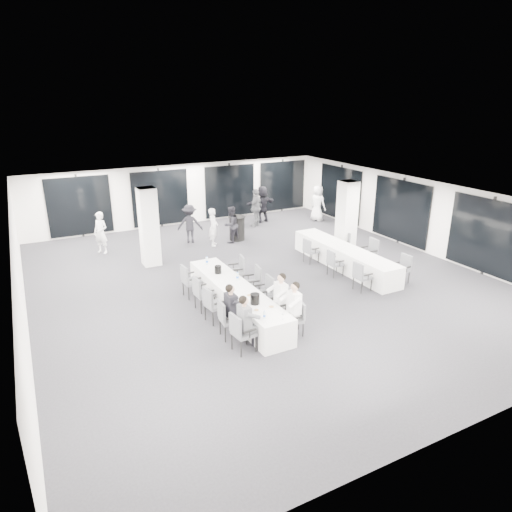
{
  "coord_description": "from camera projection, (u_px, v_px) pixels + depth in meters",
  "views": [
    {
      "loc": [
        -6.62,
        -12.29,
        5.79
      ],
      "look_at": [
        -0.31,
        -0.2,
        0.97
      ],
      "focal_mm": 32.0,
      "sensor_mm": 36.0,
      "label": 1
    }
  ],
  "objects": [
    {
      "name": "ice_bucket_far",
      "position": [
        218.0,
        270.0,
        13.63
      ],
      "size": [
        0.21,
        0.21,
        0.23
      ],
      "primitive_type": "cylinder",
      "color": "black",
      "rests_on": "banquet_table_main"
    },
    {
      "name": "chair_side_right_near",
      "position": [
        403.0,
        267.0,
        14.79
      ],
      "size": [
        0.49,
        0.54,
        0.93
      ],
      "rotation": [
        0.0,
        0.0,
        1.62
      ],
      "color": "#4A4C51",
      "rests_on": "floor"
    },
    {
      "name": "water_bottle_a",
      "position": [
        264.0,
        315.0,
        10.85
      ],
      "size": [
        0.06,
        0.06,
        0.19
      ],
      "primitive_type": "cylinder",
      "color": "silver",
      "rests_on": "banquet_table_main"
    },
    {
      "name": "standing_guest_g",
      "position": [
        101.0,
        230.0,
        17.45
      ],
      "size": [
        0.84,
        0.86,
        1.83
      ],
      "primitive_type": "imported",
      "rotation": [
        0.0,
        0.0,
        -0.87
      ],
      "color": "white",
      "rests_on": "floor"
    },
    {
      "name": "chair_main_left_fourth",
      "position": [
        202.0,
        292.0,
        12.82
      ],
      "size": [
        0.53,
        0.59,
        1.0
      ],
      "rotation": [
        0.0,
        0.0,
        -1.52
      ],
      "color": "#4A4C51",
      "rests_on": "floor"
    },
    {
      "name": "chair_side_right_far",
      "position": [
        344.0,
        242.0,
        17.35
      ],
      "size": [
        0.55,
        0.57,
        0.9
      ],
      "rotation": [
        0.0,
        0.0,
        1.33
      ],
      "color": "#4A4C51",
      "rests_on": "floor"
    },
    {
      "name": "water_bottle_b",
      "position": [
        237.0,
        276.0,
        13.12
      ],
      "size": [
        0.07,
        0.07,
        0.23
      ],
      "primitive_type": "cylinder",
      "color": "silver",
      "rests_on": "banquet_table_main"
    },
    {
      "name": "chair_main_left_second",
      "position": [
        227.0,
        317.0,
        11.36
      ],
      "size": [
        0.55,
        0.6,
        1.0
      ],
      "rotation": [
        0.0,
        0.0,
        -1.67
      ],
      "color": "#4A4C51",
      "rests_on": "floor"
    },
    {
      "name": "chair_side_left_far",
      "position": [
        310.0,
        249.0,
        16.51
      ],
      "size": [
        0.49,
        0.54,
        0.9
      ],
      "rotation": [
        0.0,
        0.0,
        -1.5
      ],
      "color": "#4A4C51",
      "rests_on": "floor"
    },
    {
      "name": "chair_side_right_mid",
      "position": [
        370.0,
        251.0,
        16.11
      ],
      "size": [
        0.55,
        0.61,
        1.03
      ],
      "rotation": [
        0.0,
        0.0,
        1.51
      ],
      "color": "#4A4C51",
      "rests_on": "floor"
    },
    {
      "name": "chair_main_right_far",
      "position": [
        238.0,
        269.0,
        14.51
      ],
      "size": [
        0.58,
        0.62,
        0.99
      ],
      "rotation": [
        0.0,
        0.0,
        1.38
      ],
      "color": "#4A4C51",
      "rests_on": "floor"
    },
    {
      "name": "column_right",
      "position": [
        347.0,
        218.0,
        17.3
      ],
      "size": [
        0.6,
        0.6,
        2.8
      ],
      "primitive_type": "cube",
      "color": "white",
      "rests_on": "floor"
    },
    {
      "name": "column_left",
      "position": [
        149.0,
        227.0,
        16.08
      ],
      "size": [
        0.6,
        0.6,
        2.8
      ],
      "primitive_type": "cube",
      "color": "white",
      "rests_on": "floor"
    },
    {
      "name": "standing_guest_e",
      "position": [
        318.0,
        201.0,
        22.01
      ],
      "size": [
        0.84,
        1.07,
        1.94
      ],
      "primitive_type": "imported",
      "rotation": [
        0.0,
        0.0,
        1.9
      ],
      "color": "white",
      "rests_on": "floor"
    },
    {
      "name": "plate_a",
      "position": [
        256.0,
        310.0,
        11.29
      ],
      "size": [
        0.2,
        0.2,
        0.03
      ],
      "color": "white",
      "rests_on": "banquet_table_main"
    },
    {
      "name": "standing_guest_h",
      "position": [
        348.0,
        209.0,
        20.29
      ],
      "size": [
        0.76,
        1.07,
        2.03
      ],
      "primitive_type": "imported",
      "rotation": [
        0.0,
        0.0,
        1.75
      ],
      "color": "black",
      "rests_on": "floor"
    },
    {
      "name": "standing_guest_f",
      "position": [
        262.0,
        202.0,
        21.75
      ],
      "size": [
        1.91,
        1.0,
        1.98
      ],
      "primitive_type": "imported",
      "rotation": [
        0.0,
        0.0,
        3.32
      ],
      "color": "black",
      "rests_on": "floor"
    },
    {
      "name": "standing_guest_d",
      "position": [
        256.0,
        205.0,
        21.03
      ],
      "size": [
        1.33,
        1.24,
        2.0
      ],
      "primitive_type": "imported",
      "rotation": [
        0.0,
        0.0,
        3.8
      ],
      "color": "#53565A",
      "rests_on": "floor"
    },
    {
      "name": "chair_main_right_fourth",
      "position": [
        254.0,
        280.0,
        13.59
      ],
      "size": [
        0.58,
        0.62,
        1.01
      ],
      "rotation": [
        0.0,
        0.0,
        1.41
      ],
      "color": "#4A4C51",
      "rests_on": "floor"
    },
    {
      "name": "banquet_table_main",
      "position": [
        236.0,
        299.0,
        12.83
      ],
      "size": [
        0.9,
        5.0,
        0.75
      ],
      "primitive_type": "cube",
      "color": "silver",
      "rests_on": "floor"
    },
    {
      "name": "plate_b",
      "position": [
        271.0,
        307.0,
        11.47
      ],
      "size": [
        0.21,
        0.21,
        0.03
      ],
      "color": "white",
      "rests_on": "banquet_table_main"
    },
    {
      "name": "seated_guest_b",
      "position": [
        233.0,
        307.0,
        11.34
      ],
      "size": [
        0.5,
        0.38,
        1.44
      ],
      "rotation": [
        0.0,
        0.0,
        -1.57
      ],
      "color": "black",
      "rests_on": "floor"
    },
    {
      "name": "chair_main_left_near",
      "position": [
        241.0,
        331.0,
        10.71
      ],
      "size": [
        0.55,
        0.6,
        0.99
      ],
      "rotation": [
        0.0,
        0.0,
        -1.46
      ],
      "color": "#4A4C51",
      "rests_on": "floor"
    },
    {
      "name": "plate_c",
      "position": [
        249.0,
        295.0,
        12.13
      ],
      "size": [
        0.2,
        0.2,
        0.03
      ],
      "color": "white",
      "rests_on": "banquet_table_main"
    },
    {
      "name": "standing_guest_b",
      "position": [
        231.0,
        222.0,
        18.71
      ],
      "size": [
        0.97,
        0.81,
        1.73
      ],
      "primitive_type": "imported",
      "rotation": [
        0.0,
        0.0,
        3.56
      ],
      "color": "black",
      "rests_on": "floor"
    },
    {
      "name": "seated_guest_d",
      "position": [
        279.0,
        296.0,
        11.96
      ],
      "size": [
        0.5,
        0.38,
        1.44
      ],
      "rotation": [
        0.0,
        0.0,
        1.57
      ],
      "color": "white",
      "rests_on": "floor"
    },
    {
      "name": "chair_main_left_far",
      "position": [
        189.0,
        279.0,
        13.67
      ],
      "size": [
        0.54,
        0.59,
        1.01
      ],
      "rotation": [
        0.0,
        0.0,
        -1.52
      ],
      "color": "#4A4C51",
      "rests_on": "floor"
    },
    {
      "name": "seated_guest_a",
      "position": [
        247.0,
        319.0,
        10.71
      ],
      "size": [
        0.5,
        0.38,
        1.44
      ],
      "rotation": [
        0.0,
        0.0,
        -1.57
      ],
      "color": "#53565A",
      "rests_on": "floor"
    },
    {
      "name": "chair_side_left_near",
      "position": [
        361.0,
        275.0,
        14.13
      ],
      "size": [
        0.48,
        0.53,
        0.93
      ],
      "rotation": [
        0.0,
        0.0,
        -1.55
      ],
      "color": "#4A4C51",
      "rests_on": "floor"
    },
    {
      "name": "wine_glass",
      "position": [
        283.0,
        314.0,
        10.81
      ],
      "size": [
        0.07,
        0.07,
        0.18
      ],
      "color": "silver",
      "rests_on": "banquet_table_main"
    },
    {
      "name": "water_bottle_c",
      "position": [
        207.0,
        261.0,
        14.34
      ],
      "size": [
        0.08,
        0.08,
        0.24
      ],
      "primitive_type": "cylinder",
      "color": "silver",
      "rests_on": "banquet_table_main"
    },
    {
      "name": "room",
      "position": [
        269.0,
        228.0,
        15.95
      ],
      "size": [
        14.04,
        16.04,
        2.84
      ],
      "color": "#242429",
      "rests_on": "ground"
    },
    {
      "name": "standing_guest_a",
      "position": [
        213.0,
        224.0,
        18.36
      ],
      "size": [
        0.74,
        0.8,
        1.75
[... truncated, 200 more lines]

